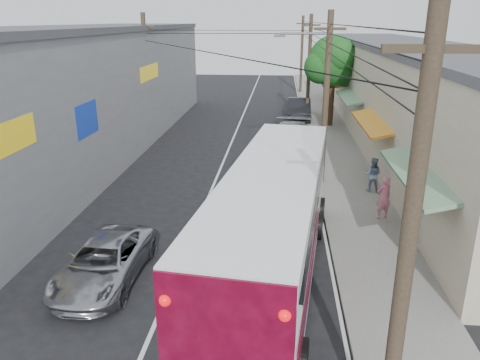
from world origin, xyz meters
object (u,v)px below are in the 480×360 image
object	(u,v)px
coach_bus	(273,222)
pedestrian_near	(384,198)
parked_car_far	(299,109)
parked_car_mid	(299,136)
jeepney	(104,262)
parked_suv	(291,141)
pedestrian_far	(373,175)

from	to	relation	value
coach_bus	pedestrian_near	xyz separation A→B (m)	(4.24, 4.56, -0.84)
coach_bus	parked_car_far	distance (m)	24.51
coach_bus	parked_car_mid	distance (m)	15.99
coach_bus	jeepney	world-z (taller)	coach_bus
parked_suv	parked_car_far	size ratio (longest dim) A/B	1.27
coach_bus	pedestrian_near	distance (m)	6.28
coach_bus	parked_car_mid	bearing A→B (deg)	92.26
jeepney	parked_car_far	distance (m)	26.10
parked_car_far	pedestrian_near	xyz separation A→B (m)	(2.65, -19.88, 0.15)
parked_car_mid	parked_car_far	bearing A→B (deg)	84.93
parked_suv	pedestrian_far	world-z (taller)	parked_suv
parked_car_mid	pedestrian_near	bearing A→B (deg)	-78.88
parked_car_mid	parked_car_far	world-z (taller)	parked_car_far
jeepney	parked_suv	xyz separation A→B (m)	(5.86, 14.25, 0.28)
parked_suv	coach_bus	bearing A→B (deg)	-89.32
parked_car_far	pedestrian_near	bearing A→B (deg)	-81.69
parked_car_mid	parked_car_far	size ratio (longest dim) A/B	0.81
coach_bus	parked_car_far	bearing A→B (deg)	93.30
parked_car_far	pedestrian_far	size ratio (longest dim) A/B	3.15
parked_car_mid	pedestrian_near	xyz separation A→B (m)	(2.91, -11.34, 0.28)
jeepney	parked_suv	bearing A→B (deg)	69.00
coach_bus	parked_car_far	world-z (taller)	coach_bus
coach_bus	parked_car_mid	size ratio (longest dim) A/B	3.04
coach_bus	jeepney	distance (m)	5.26
coach_bus	pedestrian_near	size ratio (longest dim) A/B	7.22
jeepney	parked_car_far	size ratio (longest dim) A/B	0.92
coach_bus	parked_suv	bearing A→B (deg)	93.67
parked_car_mid	pedestrian_near	world-z (taller)	pedestrian_near
jeepney	parked_suv	world-z (taller)	parked_suv
coach_bus	pedestrian_far	distance (m)	8.88
coach_bus	parked_suv	xyz separation A→B (m)	(0.79, 13.46, -0.90)
jeepney	parked_car_mid	bearing A→B (deg)	70.38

